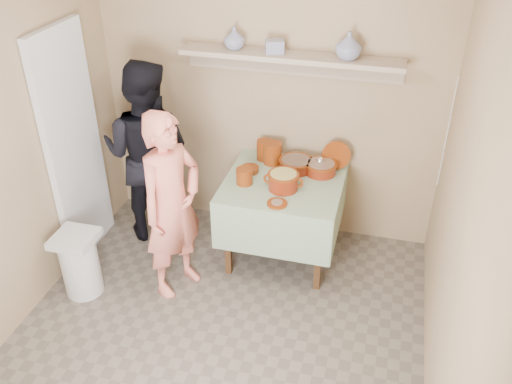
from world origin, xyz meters
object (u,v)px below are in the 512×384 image
(person_helper, at_px, (147,153))
(person_cook, at_px, (172,206))
(trash_bin, at_px, (80,263))
(cazuela_rice, at_px, (283,180))
(serving_table, at_px, (284,192))

(person_helper, bearing_deg, person_cook, 125.49)
(person_helper, height_order, trash_bin, person_helper)
(cazuela_rice, bearing_deg, person_cook, -147.12)
(person_cook, relative_size, serving_table, 1.60)
(serving_table, relative_size, cazuela_rice, 2.95)
(trash_bin, bearing_deg, person_helper, 76.43)
(person_cook, xyz_separation_m, cazuela_rice, (0.76, 0.49, 0.07))
(cazuela_rice, bearing_deg, person_helper, 172.85)
(person_helper, height_order, cazuela_rice, person_helper)
(serving_table, height_order, cazuela_rice, cazuela_rice)
(cazuela_rice, bearing_deg, serving_table, 98.85)
(trash_bin, bearing_deg, serving_table, 31.74)
(person_helper, relative_size, trash_bin, 2.99)
(cazuela_rice, xyz_separation_m, trash_bin, (-1.48, -0.77, -0.56))
(trash_bin, bearing_deg, cazuela_rice, 27.44)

